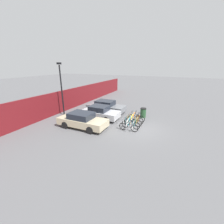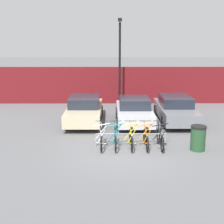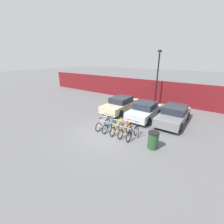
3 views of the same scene
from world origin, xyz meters
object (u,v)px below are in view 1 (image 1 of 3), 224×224
bike_rack (131,121)px  bicycle_black (136,118)px  bicycle_teal (131,124)px  bicycle_orange (135,120)px  car_beige (82,120)px  car_grey (106,106)px  bicycle_white (129,127)px  lamp_post (61,87)px  bicycle_yellow (133,122)px  car_silver (100,112)px  trash_bin (143,113)px

bike_rack → bicycle_black: 1.24m
bicycle_teal → bicycle_orange: bearing=0.9°
car_beige → car_grey: same height
bicycle_white → bicycle_black: bearing=-1.7°
bicycle_black → car_grey: car_grey is taller
bicycle_orange → bicycle_black: 0.60m
bicycle_orange → lamp_post: lamp_post is taller
bicycle_black → lamp_post: 8.58m
car_beige → bicycle_yellow: bearing=-60.7°
bicycle_orange → car_silver: car_silver is taller
bicycle_white → car_silver: bearing=64.5°
bicycle_yellow → bicycle_orange: same height
bicycle_orange → bicycle_teal: bearing=-179.2°
car_beige → car_silver: same height
bicycle_teal → bicycle_black: (1.88, 0.00, 0.00)m
bicycle_teal → bicycle_white: bearing=-179.1°
car_beige → car_grey: 4.96m
bicycle_black → car_beige: 5.34m
bicycle_yellow → bicycle_orange: size_ratio=1.00×
bicycle_black → trash_bin: bearing=-13.5°
bicycle_orange → bicycle_white: bearing=-179.2°
bike_rack → trash_bin: size_ratio=2.91×
bicycle_yellow → bicycle_orange: 0.62m
bicycle_teal → car_grey: car_grey is taller
car_grey → bicycle_teal: bearing=-128.8°
car_grey → bicycle_black: bearing=-109.4°
bike_rack → car_beige: size_ratio=0.67×
bicycle_orange → trash_bin: (2.09, -0.31, 0.14)m
car_grey → car_silver: bearing=-168.4°
bicycle_orange → lamp_post: bearing=97.0°
car_beige → trash_bin: bearing=-41.2°
car_beige → car_silver: 2.68m
bicycle_yellow → car_grey: bearing=60.7°
bicycle_black → car_beige: car_beige is taller
bicycle_black → car_grey: bearing=68.9°
car_beige → trash_bin: car_beige is taller
bicycle_orange → trash_bin: 2.12m
bicycle_white → bicycle_orange: (1.85, 0.00, 0.00)m
bicycle_white → bicycle_teal: bearing=-1.7°
lamp_post → car_beige: bearing=-117.0°
bicycle_white → bicycle_teal: same height
bicycle_black → trash_bin: 1.53m
bike_rack → bicycle_white: bicycle_white is taller
bicycle_yellow → bicycle_black: size_ratio=1.00×
lamp_post → trash_bin: bearing=-70.3°
lamp_post → car_silver: bearing=-81.3°
trash_bin → car_grey: bearing=90.2°
bicycle_black → bicycle_white: bearing=178.4°
car_silver → trash_bin: (2.31, -4.01, -0.17)m
car_beige → lamp_post: size_ratio=0.79×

